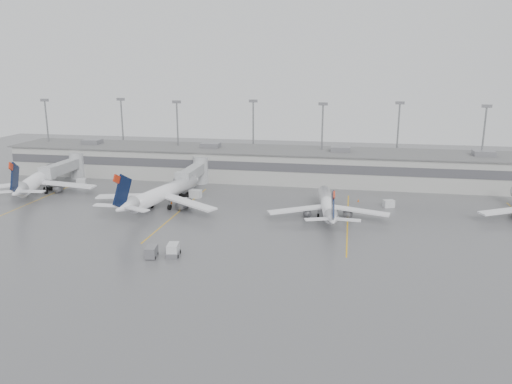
% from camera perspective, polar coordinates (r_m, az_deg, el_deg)
% --- Properties ---
extents(ground, '(260.00, 260.00, 0.00)m').
position_cam_1_polar(ground, '(79.98, -2.48, -7.68)').
color(ground, '#57575A').
rests_on(ground, ground).
extents(terminal, '(152.00, 17.00, 9.45)m').
position_cam_1_polar(terminal, '(133.79, 3.12, 3.16)').
color(terminal, '#A8A8A3').
rests_on(terminal, ground).
extents(light_masts, '(142.40, 8.00, 20.60)m').
position_cam_1_polar(light_masts, '(138.18, 3.49, 6.81)').
color(light_masts, gray).
rests_on(light_masts, ground).
extents(jet_bridge_left, '(4.00, 17.20, 7.00)m').
position_cam_1_polar(jet_bridge_left, '(140.88, -20.61, 2.70)').
color(jet_bridge_left, '#989A9D').
rests_on(jet_bridge_left, ground).
extents(jet_bridge_right, '(4.00, 17.20, 7.00)m').
position_cam_1_polar(jet_bridge_right, '(126.47, -6.88, 2.28)').
color(jet_bridge_right, '#989A9D').
rests_on(jet_bridge_right, ground).
extents(stand_markings, '(105.25, 40.00, 0.01)m').
position_cam_1_polar(stand_markings, '(102.17, 0.56, -2.74)').
color(stand_markings, '#EDAA0D').
rests_on(stand_markings, ground).
extents(jet_far_left, '(27.75, 31.59, 10.54)m').
position_cam_1_polar(jet_far_left, '(130.31, -23.86, 1.24)').
color(jet_far_left, white).
rests_on(jet_far_left, ground).
extents(jet_mid_left, '(28.45, 32.20, 10.52)m').
position_cam_1_polar(jet_mid_left, '(108.69, -10.77, -0.17)').
color(jet_mid_left, white).
rests_on(jet_mid_left, ground).
extents(jet_mid_right, '(24.07, 27.13, 8.79)m').
position_cam_1_polar(jet_mid_right, '(101.17, 8.21, -1.46)').
color(jet_mid_right, white).
rests_on(jet_mid_right, ground).
extents(baggage_tug, '(2.48, 3.42, 2.03)m').
position_cam_1_polar(baggage_tug, '(82.08, -9.45, -6.69)').
color(baggage_tug, silver).
rests_on(baggage_tug, ground).
extents(baggage_cart, '(2.03, 3.03, 1.81)m').
position_cam_1_polar(baggage_cart, '(82.11, -11.86, -6.69)').
color(baggage_cart, slate).
rests_on(baggage_cart, ground).
extents(gse_uld_a, '(2.57, 2.07, 1.58)m').
position_cam_1_polar(gse_uld_a, '(136.20, -19.33, 1.11)').
color(gse_uld_a, silver).
rests_on(gse_uld_a, ground).
extents(gse_uld_b, '(2.89, 2.19, 1.85)m').
position_cam_1_polar(gse_uld_b, '(116.81, -6.92, -0.20)').
color(gse_uld_b, silver).
rests_on(gse_uld_b, ground).
extents(gse_uld_c, '(2.63, 2.18, 1.59)m').
position_cam_1_polar(gse_uld_c, '(111.87, 14.93, -1.30)').
color(gse_uld_c, silver).
rests_on(gse_uld_c, ground).
extents(gse_loader, '(2.65, 3.62, 2.05)m').
position_cam_1_polar(gse_loader, '(129.10, -8.66, 1.18)').
color(gse_loader, slate).
rests_on(gse_loader, ground).
extents(cone_a, '(0.38, 0.38, 0.61)m').
position_cam_1_polar(cone_a, '(136.23, -20.61, 0.79)').
color(cone_a, '#DF5804').
rests_on(cone_a, ground).
extents(cone_b, '(0.43, 0.43, 0.69)m').
position_cam_1_polar(cone_b, '(112.57, -9.64, -1.16)').
color(cone_b, '#DF5804').
rests_on(cone_b, ground).
extents(cone_c, '(0.38, 0.38, 0.61)m').
position_cam_1_polar(cone_c, '(115.03, 11.62, -0.94)').
color(cone_c, '#DF5804').
rests_on(cone_c, ground).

